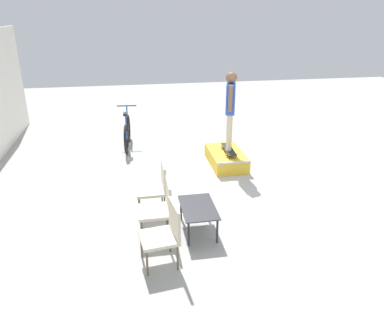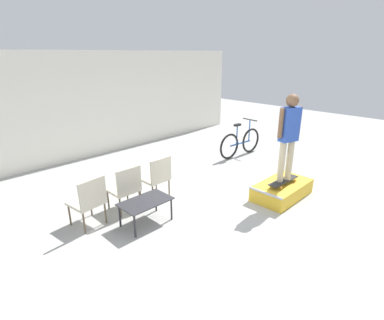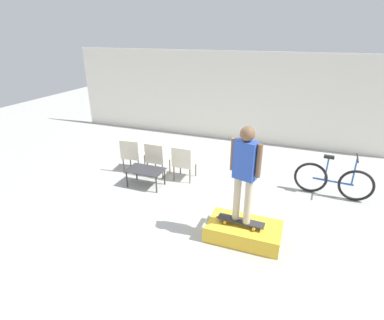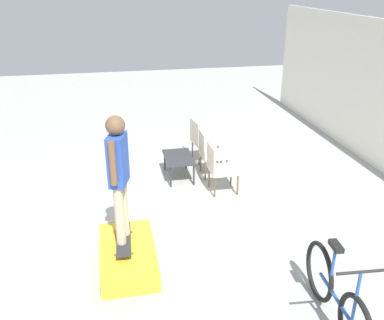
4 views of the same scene
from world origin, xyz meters
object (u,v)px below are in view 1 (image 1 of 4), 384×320
at_px(skate_ramp_box, 226,158).
at_px(coffee_table, 198,210).
at_px(patio_chair_left, 165,232).
at_px(patio_chair_right, 156,186).
at_px(patio_chair_center, 160,206).
at_px(skateboard_on_ramp, 229,149).
at_px(bicycle, 127,133).
at_px(person_skater, 230,105).

relative_size(skate_ramp_box, coffee_table, 1.52).
relative_size(patio_chair_left, patio_chair_right, 1.00).
relative_size(patio_chair_left, patio_chair_center, 1.00).
bearing_deg(skate_ramp_box, skateboard_on_ramp, -143.26).
bearing_deg(skateboard_on_ramp, coffee_table, 157.80).
relative_size(skate_ramp_box, patio_chair_left, 1.48).
bearing_deg(coffee_table, bicycle, 14.20).
bearing_deg(skateboard_on_ramp, skate_ramp_box, 39.56).
bearing_deg(patio_chair_center, bicycle, -173.56).
xyz_separation_m(skateboard_on_ramp, coffee_table, (-2.65, 1.24, -0.00)).
distance_m(skateboard_on_ramp, patio_chair_center, 3.24).
xyz_separation_m(skateboard_on_ramp, patio_chair_center, (-2.65, 1.86, 0.12)).
height_order(skateboard_on_ramp, coffee_table, coffee_table).
bearing_deg(coffee_table, person_skater, -25.02).
xyz_separation_m(patio_chair_left, patio_chair_right, (1.51, -0.00, 0.00)).
bearing_deg(patio_chair_left, patio_chair_center, 172.43).
xyz_separation_m(skate_ramp_box, coffee_table, (-2.70, 1.20, 0.24)).
distance_m(skate_ramp_box, patio_chair_right, 2.69).
distance_m(patio_chair_right, bicycle, 3.58).
height_order(skateboard_on_ramp, person_skater, person_skater).
height_order(patio_chair_right, bicycle, bicycle).
bearing_deg(skate_ramp_box, person_skater, -143.26).
bearing_deg(coffee_table, patio_chair_center, 90.05).
bearing_deg(patio_chair_left, bicycle, 177.70).
bearing_deg(bicycle, coffee_table, -161.44).
height_order(skate_ramp_box, skateboard_on_ramp, skateboard_on_ramp).
relative_size(skateboard_on_ramp, patio_chair_center, 0.93).
bearing_deg(skateboard_on_ramp, bicycle, 57.32).
bearing_deg(skate_ramp_box, bicycle, 54.90).
height_order(skateboard_on_ramp, bicycle, bicycle).
relative_size(coffee_table, patio_chair_left, 0.97).
bearing_deg(patio_chair_right, patio_chair_left, -0.42).
bearing_deg(patio_chair_center, patio_chair_left, 0.26).
relative_size(coffee_table, patio_chair_center, 0.97).
relative_size(patio_chair_left, bicycle, 0.54).
xyz_separation_m(coffee_table, bicycle, (4.31, 1.09, 0.00)).
bearing_deg(person_skater, patio_chair_left, 167.75).
bearing_deg(bicycle, patio_chair_right, -168.22).
distance_m(skateboard_on_ramp, coffee_table, 2.92).
height_order(patio_chair_left, bicycle, bicycle).
distance_m(skateboard_on_ramp, patio_chair_left, 3.88).
bearing_deg(bicycle, person_skater, -121.14).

